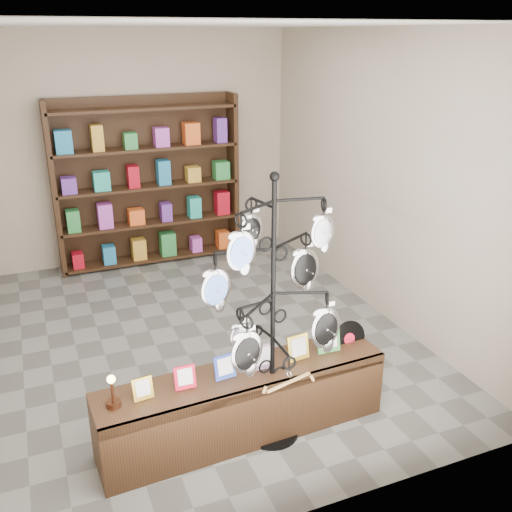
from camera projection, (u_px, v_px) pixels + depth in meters
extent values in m
plane|color=slate|center=(203.00, 336.00, 5.93)|extent=(5.00, 5.00, 0.00)
plane|color=#B4A591|center=(142.00, 149.00, 7.53)|extent=(4.00, 0.00, 4.00)
plane|color=#B4A591|center=(326.00, 305.00, 3.22)|extent=(4.00, 0.00, 4.00)
plane|color=#B4A591|center=(377.00, 177.00, 6.08)|extent=(0.00, 5.00, 5.00)
plane|color=white|center=(191.00, 25.00, 4.83)|extent=(5.00, 5.00, 0.00)
cylinder|color=black|center=(271.00, 431.00, 4.48)|extent=(0.49, 0.49, 0.03)
cylinder|color=black|center=(273.00, 318.00, 4.12)|extent=(0.04, 0.04, 2.04)
sphere|color=black|center=(275.00, 176.00, 3.73)|extent=(0.07, 0.07, 0.07)
ellipsoid|color=silver|center=(257.00, 350.00, 4.42)|extent=(0.11, 0.05, 0.21)
cube|color=tan|center=(289.00, 382.00, 4.00)|extent=(0.38, 0.11, 0.04)
cube|color=black|center=(244.00, 403.00, 4.39)|extent=(2.27, 0.56, 0.55)
cube|color=gold|center=(143.00, 389.00, 3.96)|extent=(0.15, 0.06, 0.16)
cube|color=red|center=(185.00, 377.00, 4.07)|extent=(0.16, 0.06, 0.17)
cube|color=#263FA5|center=(225.00, 367.00, 4.19)|extent=(0.17, 0.06, 0.18)
cube|color=#E54C33|center=(262.00, 357.00, 4.31)|extent=(0.18, 0.07, 0.19)
cube|color=gold|center=(298.00, 347.00, 4.43)|extent=(0.19, 0.07, 0.20)
cube|color=#337233|center=(328.00, 339.00, 4.54)|extent=(0.20, 0.07, 0.21)
cylinder|color=black|center=(349.00, 339.00, 4.70)|extent=(0.31, 0.08, 0.30)
cylinder|color=red|center=(349.00, 339.00, 4.70)|extent=(0.10, 0.03, 0.10)
cylinder|color=#432313|center=(114.00, 403.00, 3.90)|extent=(0.10, 0.10, 0.04)
cylinder|color=#432313|center=(113.00, 392.00, 3.86)|extent=(0.02, 0.02, 0.14)
sphere|color=#FFBF59|center=(111.00, 379.00, 3.83)|extent=(0.06, 0.06, 0.06)
cube|color=black|center=(146.00, 180.00, 7.62)|extent=(2.40, 0.04, 2.20)
cube|color=black|center=(54.00, 191.00, 7.07)|extent=(0.06, 0.36, 2.20)
cube|color=black|center=(232.00, 174.00, 7.90)|extent=(0.06, 0.36, 2.20)
cube|color=black|center=(153.00, 257.00, 7.87)|extent=(2.36, 0.36, 0.04)
cube|color=black|center=(151.00, 222.00, 7.69)|extent=(2.36, 0.36, 0.03)
cube|color=black|center=(148.00, 186.00, 7.50)|extent=(2.36, 0.36, 0.04)
cube|color=black|center=(146.00, 148.00, 7.32)|extent=(2.36, 0.36, 0.04)
cube|color=black|center=(143.00, 108.00, 7.14)|extent=(2.36, 0.36, 0.04)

